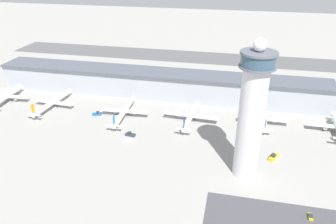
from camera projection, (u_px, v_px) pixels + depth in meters
ground_plane at (130, 141)px, 195.19m from camera, size 1000.00×1000.00×0.00m
terminal_building at (158, 84)px, 252.15m from camera, size 254.13×25.00×19.57m
runway_strip at (183, 56)px, 351.90m from camera, size 381.20×44.00×0.01m
control_tower at (252, 113)px, 151.98m from camera, size 16.33×16.33×69.02m
airplane_gate_alpha at (7, 96)px, 244.03m from camera, size 32.21×39.21×13.62m
airplane_gate_bravo at (53, 102)px, 235.47m from camera, size 30.58×45.21×11.70m
airplane_gate_charlie at (124, 111)px, 221.83m from camera, size 33.00×45.29×11.43m
airplane_gate_delta at (191, 116)px, 215.20m from camera, size 36.54×41.53×11.65m
airplane_gate_echo at (264, 119)px, 211.84m from camera, size 32.31×32.18×11.59m
service_truck_catering at (97, 114)px, 225.31m from camera, size 6.74×4.35×2.50m
service_truck_fuel at (274, 157)px, 177.86m from camera, size 6.10×8.27×3.11m
service_truck_baggage at (130, 134)px, 199.98m from camera, size 6.57×3.47×2.46m
car_maroon_suv at (310, 216)px, 138.55m from camera, size 1.84×4.24×1.50m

